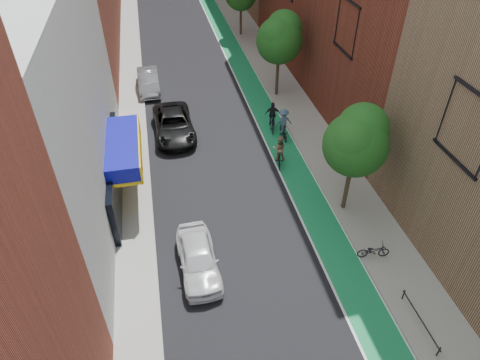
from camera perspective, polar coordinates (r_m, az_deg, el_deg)
bike_lane at (r=37.20m, az=1.56°, el=12.34°), size 2.00×68.00×0.01m
sidewalk_left at (r=36.40m, az=-14.23°, el=10.63°), size 2.00×68.00×0.15m
sidewalk_right at (r=37.78m, az=5.35°, el=12.74°), size 3.00×68.00×0.15m
building_left_white at (r=24.04m, az=-28.10°, el=8.03°), size 8.00×20.00×12.00m
tree_near at (r=22.37m, az=15.35°, el=5.19°), size 3.40×3.36×6.42m
tree_mid at (r=33.93m, az=5.36°, el=18.50°), size 3.55×3.53×6.74m
parked_car_white at (r=20.92m, az=-5.61°, el=-10.37°), size 1.96×4.56×1.54m
parked_car_black at (r=30.63m, az=-8.83°, el=7.35°), size 2.81×5.83×1.60m
parked_car_silver at (r=37.09m, az=-12.11°, el=12.74°), size 1.74×4.79×1.57m
cyclist_lane_near at (r=27.35m, az=5.25°, el=3.58°), size 0.95×1.91×2.05m
cyclist_lane_mid at (r=30.87m, az=4.37°, el=8.07°), size 1.12×1.75×2.14m
cyclist_lane_far at (r=30.00m, az=5.81°, el=7.29°), size 1.20×1.85×2.19m
parked_bike_far at (r=22.40m, az=17.37°, el=-8.98°), size 1.69×0.79×0.85m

